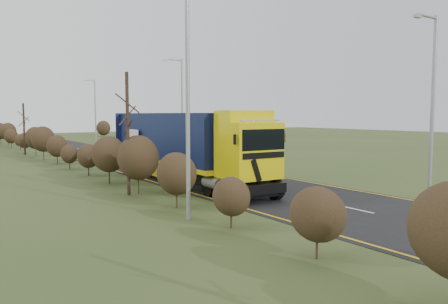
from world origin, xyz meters
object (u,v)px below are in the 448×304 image
lorry (183,142)px  car_blue_sedan (186,148)px  car_red_hatchback (194,149)px  speed_sign (217,146)px  streetlight_near (432,100)px

lorry → car_blue_sedan: size_ratio=3.97×
car_red_hatchback → car_blue_sedan: bearing=-114.2°
car_red_hatchback → speed_sign: size_ratio=1.79×
car_blue_sedan → speed_sign: bearing=106.5°
car_blue_sedan → car_red_hatchback: bearing=112.9°
car_red_hatchback → speed_sign: bearing=57.5°
lorry → streetlight_near: streetlight_near is taller
car_red_hatchback → speed_sign: (-2.51, -7.70, 0.86)m
car_red_hatchback → streetlight_near: (-2.21, -24.86, 3.98)m
lorry → speed_sign: bearing=46.7°
car_blue_sedan → speed_sign: (-2.91, -10.02, 0.91)m
car_red_hatchback → speed_sign: speed_sign is taller
car_blue_sedan → speed_sign: speed_sign is taller
streetlight_near → speed_sign: size_ratio=3.84×
lorry → speed_sign: lorry is taller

